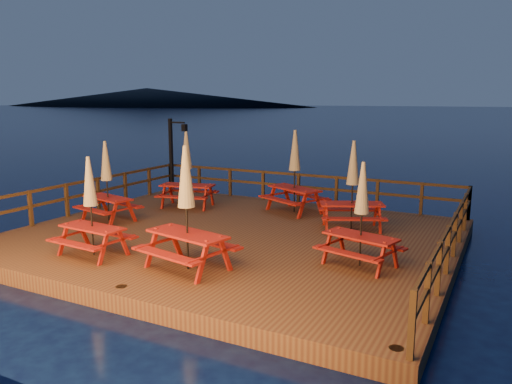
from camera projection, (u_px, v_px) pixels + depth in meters
The scene contains 13 objects.
ground at pixel (233, 247), 14.38m from camera, with size 500.00×500.00×0.00m, color black.
deck at pixel (233, 240), 14.34m from camera, with size 12.00×10.00×0.40m, color #4B2918.
deck_piles at pixel (233, 257), 14.43m from camera, with size 11.44×9.44×1.40m.
railing at pixel (261, 197), 15.71m from camera, with size 11.80×9.75×1.10m.
lamp_post at pixel (174, 148), 20.38m from camera, with size 0.85×0.18×3.00m.
headland_left at pixel (147, 97), 251.65m from camera, with size 180.00×84.00×9.00m, color black.
picnic_table_0 at pixel (353, 184), 14.52m from camera, with size 2.30×2.14×2.62m.
picnic_table_1 at pixel (295, 170), 16.75m from camera, with size 2.45×2.29×2.79m.
picnic_table_2 at pixel (187, 168), 17.55m from camera, with size 2.18×1.94×2.68m.
picnic_table_3 at pixel (362, 213), 11.33m from camera, with size 2.00×1.79×2.42m.
picnic_table_4 at pixel (91, 205), 12.10m from camera, with size 1.81×1.53×2.45m.
picnic_table_5 at pixel (187, 206), 11.09m from camera, with size 2.25×1.97×2.81m.
picnic_table_6 at pixel (107, 180), 15.57m from camera, with size 2.04×1.80×2.53m.
Camera 1 is at (6.96, -11.97, 4.23)m, focal length 35.00 mm.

